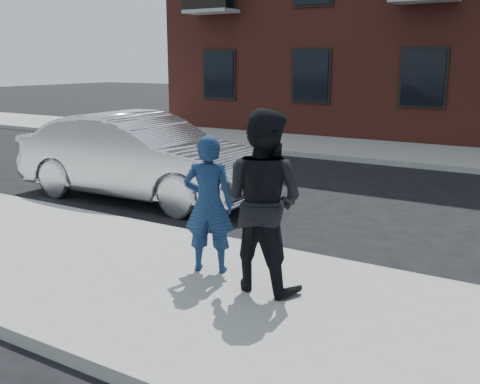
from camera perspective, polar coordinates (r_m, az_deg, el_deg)
The scene contains 8 objects.
ground at distance 7.36m, azimuth -9.78°, elevation -8.54°, with size 100.00×100.00×0.00m, color black.
near_sidewalk at distance 7.16m, azimuth -11.14°, elevation -8.58°, with size 50.00×3.50×0.15m, color gray.
near_curb at distance 8.48m, azimuth -2.85°, elevation -4.87°, with size 50.00×0.10×0.15m, color #999691.
far_sidewalk at distance 17.16m, azimuth 15.87°, elevation 3.86°, with size 50.00×3.50×0.15m, color gray.
far_curb at distance 15.46m, azimuth 14.01°, elevation 3.00°, with size 50.00×0.10×0.15m, color #999691.
silver_sedan at distance 11.28m, azimuth -10.09°, elevation 3.53°, with size 1.80×5.16×1.70m, color silver.
man_hoodie at distance 6.83m, azimuth -3.20°, elevation -1.26°, with size 0.73×0.62×1.70m.
man_peacoat at distance 6.26m, azimuth 2.32°, elevation -0.89°, with size 1.03×0.82×2.06m.
Camera 1 is at (4.60, -5.08, 2.70)m, focal length 42.00 mm.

